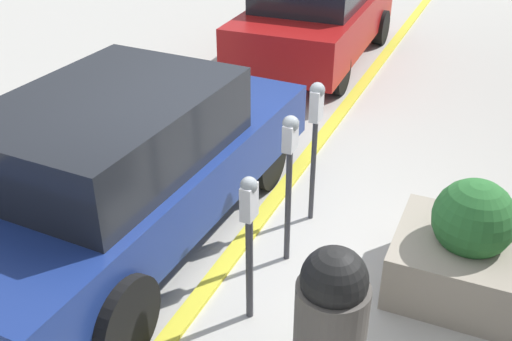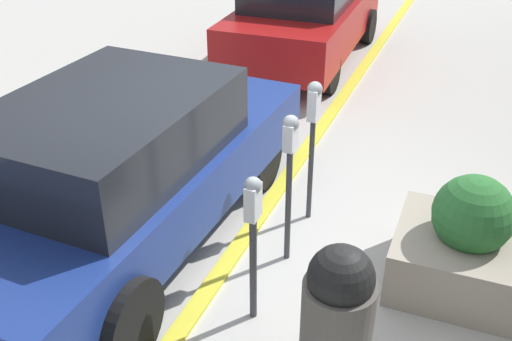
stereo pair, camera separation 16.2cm
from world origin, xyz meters
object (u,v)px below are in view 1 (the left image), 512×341
at_px(parking_meter_nearest, 249,223).
at_px(parking_meter_middle, 316,120).
at_px(parked_car_rear, 317,16).
at_px(trash_bin, 331,312).
at_px(parking_meter_second, 290,158).
at_px(planter_box, 467,251).
at_px(parked_car_middle, 123,164).

relative_size(parking_meter_nearest, parking_meter_middle, 0.89).
xyz_separation_m(parking_meter_nearest, parked_car_rear, (6.20, 1.55, -0.15)).
height_order(parked_car_rear, trash_bin, parked_car_rear).
distance_m(parking_meter_second, planter_box, 1.70).
bearing_deg(parked_car_middle, parking_meter_second, -77.09).
bearing_deg(trash_bin, planter_box, -31.23).
height_order(parking_meter_second, parking_meter_middle, parking_meter_middle).
bearing_deg(parking_meter_middle, trash_bin, -157.11).
bearing_deg(planter_box, parking_meter_middle, 71.82).
relative_size(parking_meter_second, trash_bin, 1.36).
bearing_deg(trash_bin, parked_car_middle, 70.63).
bearing_deg(trash_bin, parking_meter_second, 34.61).
distance_m(parked_car_middle, parked_car_rear, 5.65).
relative_size(parking_meter_nearest, planter_box, 1.12).
xyz_separation_m(parked_car_middle, parked_car_rear, (5.65, 0.01, -0.03)).
relative_size(parking_meter_middle, parked_car_rear, 0.35).
height_order(parking_meter_middle, parked_car_rear, parking_meter_middle).
height_order(parking_meter_second, parked_car_middle, parked_car_middle).
distance_m(parking_meter_second, parked_car_middle, 1.59).
bearing_deg(parked_car_middle, planter_box, -78.46).
relative_size(parking_meter_second, parking_meter_middle, 0.98).
bearing_deg(planter_box, parked_car_middle, 99.28).
distance_m(parking_meter_nearest, parking_meter_second, 0.85).
relative_size(parked_car_middle, parked_car_rear, 1.05).
bearing_deg(parked_car_rear, planter_box, -150.70).
bearing_deg(parked_car_rear, trash_bin, -162.16).
bearing_deg(parking_meter_middle, parking_meter_second, -178.87).
height_order(parking_meter_nearest, parked_car_middle, parked_car_middle).
bearing_deg(parking_meter_nearest, parking_meter_middle, 0.43).
height_order(planter_box, parked_car_rear, parked_car_rear).
height_order(parked_car_middle, trash_bin, parked_car_middle).
bearing_deg(parking_meter_middle, parked_car_middle, 123.78).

